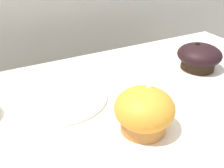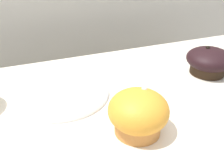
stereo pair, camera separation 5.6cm
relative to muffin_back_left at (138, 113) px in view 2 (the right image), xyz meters
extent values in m
cube|color=beige|center=(0.04, 0.66, -0.06)|extent=(3.20, 0.10, 1.80)
cylinder|color=#CC813C|center=(0.00, 0.00, -0.02)|extent=(0.09, 0.09, 0.05)
ellipsoid|color=orange|center=(0.00, 0.00, 0.01)|extent=(0.11, 0.11, 0.07)
sphere|color=white|center=(0.02, 0.01, 0.04)|extent=(0.01, 0.01, 0.01)
cylinder|color=black|center=(0.28, 0.15, -0.02)|extent=(0.09, 0.09, 0.04)
ellipsoid|color=black|center=(0.28, 0.15, 0.00)|extent=(0.12, 0.12, 0.06)
sphere|color=black|center=(0.27, 0.16, 0.03)|extent=(0.01, 0.01, 0.01)
cylinder|color=white|center=(-0.11, 0.18, -0.04)|extent=(0.22, 0.22, 0.01)
torus|color=white|center=(-0.11, 0.18, -0.04)|extent=(0.22, 0.22, 0.01)
camera|label=1|loc=(-0.23, -0.32, 0.28)|focal=42.00mm
camera|label=2|loc=(-0.18, -0.34, 0.28)|focal=42.00mm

